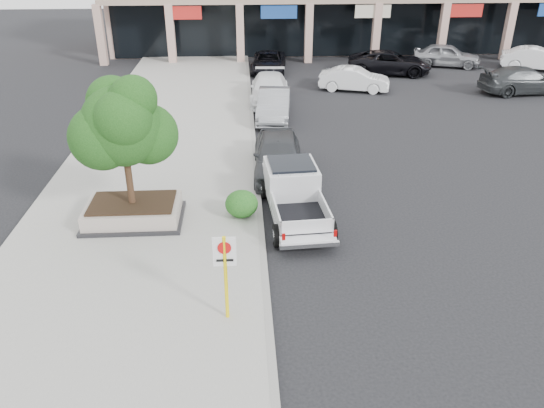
{
  "coord_description": "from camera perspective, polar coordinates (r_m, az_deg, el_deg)",
  "views": [
    {
      "loc": [
        -2.08,
        -12.86,
        8.65
      ],
      "look_at": [
        -1.22,
        1.5,
        1.27
      ],
      "focal_mm": 35.0,
      "sensor_mm": 36.0,
      "label": 1
    }
  ],
  "objects": [
    {
      "name": "lot_car_e",
      "position": [
        41.5,
        18.26,
        14.97
      ],
      "size": [
        5.07,
        3.37,
        1.6
      ],
      "primitive_type": "imported",
      "rotation": [
        0.0,
        0.0,
        1.23
      ],
      "color": "gray",
      "rests_on": "ground"
    },
    {
      "name": "lot_car_f",
      "position": [
        42.73,
        26.6,
        13.79
      ],
      "size": [
        4.96,
        3.35,
        1.55
      ],
      "primitive_type": "imported",
      "rotation": [
        0.0,
        0.0,
        1.17
      ],
      "color": "white",
      "rests_on": "ground"
    },
    {
      "name": "curb",
      "position": [
        20.72,
        -1.66,
        2.71
      ],
      "size": [
        0.2,
        52.0,
        0.15
      ],
      "primitive_type": "cube",
      "color": "gray",
      "rests_on": "ground"
    },
    {
      "name": "hedge",
      "position": [
        17.63,
        -3.29,
        0.02
      ],
      "size": [
        1.1,
        0.99,
        0.93
      ],
      "primitive_type": "ellipsoid",
      "color": "#144815",
      "rests_on": "sidewalk"
    },
    {
      "name": "curb_car_d",
      "position": [
        37.97,
        -0.36,
        15.04
      ],
      "size": [
        2.75,
        5.08,
        1.35
      ],
      "primitive_type": "imported",
      "rotation": [
        0.0,
        0.0,
        -0.11
      ],
      "color": "black",
      "rests_on": "ground"
    },
    {
      "name": "lot_car_a",
      "position": [
        34.33,
        8.83,
        13.46
      ],
      "size": [
        4.41,
        3.07,
        1.39
      ],
      "primitive_type": "imported",
      "rotation": [
        0.0,
        0.0,
        1.18
      ],
      "color": "#999BA1",
      "rests_on": "ground"
    },
    {
      "name": "curb_car_b",
      "position": [
        27.74,
        0.2,
        10.62
      ],
      "size": [
        2.08,
        4.71,
        1.5
      ],
      "primitive_type": "imported",
      "rotation": [
        0.0,
        0.0,
        -0.11
      ],
      "color": "#929399",
      "rests_on": "ground"
    },
    {
      "name": "lot_car_c",
      "position": [
        35.9,
        25.49,
        11.92
      ],
      "size": [
        5.5,
        2.6,
        1.55
      ],
      "primitive_type": "imported",
      "rotation": [
        0.0,
        0.0,
        1.65
      ],
      "color": "#2F3234",
      "rests_on": "ground"
    },
    {
      "name": "no_parking_sign",
      "position": [
        12.62,
        -5.05,
        -6.74
      ],
      "size": [
        0.55,
        0.09,
        2.3
      ],
      "color": "yellow",
      "rests_on": "sidewalk"
    },
    {
      "name": "pickup_truck",
      "position": [
        17.69,
        2.54,
        0.87
      ],
      "size": [
        2.29,
        5.33,
        1.64
      ],
      "primitive_type": null,
      "rotation": [
        0.0,
        0.0,
        0.07
      ],
      "color": "silver",
      "rests_on": "ground"
    },
    {
      "name": "sidewalk",
      "position": [
        20.99,
        -12.51,
        2.38
      ],
      "size": [
        8.0,
        52.0,
        0.15
      ],
      "primitive_type": "cube",
      "color": "gray",
      "rests_on": "ground"
    },
    {
      "name": "planter_tree",
      "position": [
        17.0,
        -15.29,
        8.26
      ],
      "size": [
        2.9,
        2.55,
        4.0
      ],
      "color": "black",
      "rests_on": "planter"
    },
    {
      "name": "lot_car_d",
      "position": [
        38.15,
        12.52,
        14.64
      ],
      "size": [
        5.98,
        3.64,
        1.55
      ],
      "primitive_type": "imported",
      "rotation": [
        0.0,
        0.0,
        1.37
      ],
      "color": "black",
      "rests_on": "ground"
    },
    {
      "name": "curb_car_c",
      "position": [
        30.77,
        -0.29,
        12.29
      ],
      "size": [
        2.45,
        5.29,
        1.5
      ],
      "primitive_type": "imported",
      "rotation": [
        0.0,
        0.0,
        -0.07
      ],
      "color": "white",
      "rests_on": "ground"
    },
    {
      "name": "lot_car_b",
      "position": [
        33.5,
        8.84,
        13.12
      ],
      "size": [
        4.47,
        2.59,
        1.39
      ],
      "primitive_type": "imported",
      "rotation": [
        0.0,
        0.0,
        1.29
      ],
      "color": "white",
      "rests_on": "ground"
    },
    {
      "name": "planter",
      "position": [
        18.01,
        -14.67,
        -0.78
      ],
      "size": [
        3.2,
        2.2,
        0.68
      ],
      "color": "black",
      "rests_on": "sidewalk"
    },
    {
      "name": "ground",
      "position": [
        15.63,
        4.83,
        -6.53
      ],
      "size": [
        120.0,
        120.0,
        0.0
      ],
      "primitive_type": "plane",
      "color": "black",
      "rests_on": "ground"
    },
    {
      "name": "curb_car_a",
      "position": [
        21.02,
        0.67,
        5.29
      ],
      "size": [
        2.15,
        4.89,
        1.64
      ],
      "primitive_type": "imported",
      "rotation": [
        0.0,
        0.0,
        -0.05
      ],
      "color": "#333538",
      "rests_on": "ground"
    }
  ]
}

